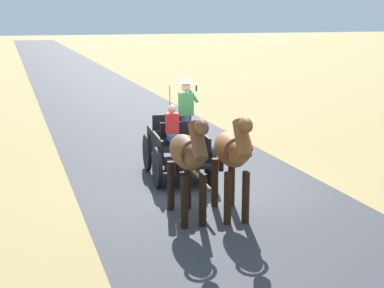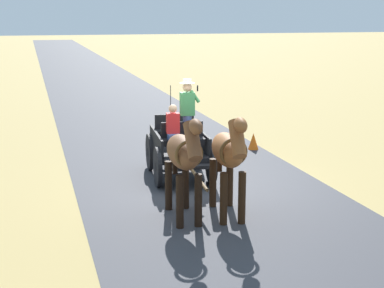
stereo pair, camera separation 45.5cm
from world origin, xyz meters
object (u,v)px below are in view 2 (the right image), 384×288
Objects in this scene: horse_near_side at (229,153)px; horse_off_side at (184,155)px; horse_drawn_carriage at (180,146)px; traffic_cone at (253,141)px.

horse_off_side is (0.90, -0.07, 0.00)m from horse_near_side.
horse_off_side is at bearing 77.02° from horse_drawn_carriage.
horse_drawn_carriage is at bearing 38.77° from traffic_cone.
horse_drawn_carriage is 3.10m from horse_near_side.
horse_drawn_carriage is 3.10m from horse_off_side.
horse_off_side is (0.69, 2.98, 0.51)m from horse_drawn_carriage.
horse_off_side is at bearing 55.94° from traffic_cone.
horse_near_side reaches higher than traffic_cone.
horse_near_side is at bearing 63.40° from traffic_cone.
horse_drawn_carriage reaches higher than horse_near_side.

